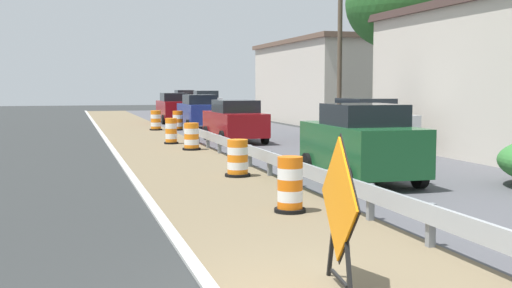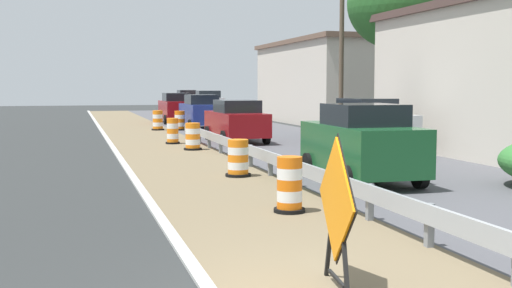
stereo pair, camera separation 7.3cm
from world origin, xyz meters
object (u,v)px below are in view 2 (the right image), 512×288
Objects in this scene: car_distant_a at (368,126)px; utility_pole_mid at (342,49)px; traffic_barrel_farthest at (158,121)px; car_mid_far_lane at (187,102)px; traffic_barrel_farther at (180,121)px; traffic_barrel_nearest at (289,187)px; traffic_barrel_mid at (193,138)px; car_lead_near_lane at (236,121)px; car_trailing_far_lane at (176,108)px; traffic_barrel_close at (238,160)px; car_distant_b at (201,112)px; car_trailing_near_lane at (208,104)px; traffic_barrel_far at (173,132)px; warning_sign_diamond at (336,205)px; car_lead_far_lane at (361,143)px.

utility_pole_mid is at bearing 161.35° from car_distant_a.
car_mid_far_lane reaches higher than traffic_barrel_farthest.
traffic_barrel_nearest is at bearing -94.19° from traffic_barrel_farther.
car_lead_near_lane is at bearing 50.24° from traffic_barrel_mid.
traffic_barrel_close is at bearing 174.68° from car_trailing_far_lane.
car_distant_a is at bearing -67.59° from traffic_barrel_farthest.
car_distant_b is (2.64, 0.48, 0.50)m from traffic_barrel_farthest.
traffic_barrel_nearest is 39.17m from car_trailing_near_lane.
utility_pole_mid is (7.40, -6.10, 3.92)m from traffic_barrel_farther.
car_distant_b reaches higher than traffic_barrel_far.
car_lead_near_lane reaches higher than traffic_barrel_farthest.
traffic_barrel_far is at bearing -11.40° from car_mid_far_lane.
traffic_barrel_nearest is at bearing -35.34° from car_distant_a.
traffic_barrel_far is at bearing -101.36° from traffic_barrel_farther.
car_mid_far_lane reaches higher than warning_sign_diamond.
car_mid_far_lane reaches higher than traffic_barrel_mid.
traffic_barrel_farthest is at bearing -20.86° from car_trailing_near_lane.
traffic_barrel_far is (1.09, 20.60, -0.54)m from warning_sign_diamond.
traffic_barrel_farther is 0.24× the size of car_trailing_far_lane.
traffic_barrel_mid is 0.97× the size of traffic_barrel_farther.
traffic_barrel_farther is at bearing 85.53° from traffic_barrel_close.
traffic_barrel_mid reaches higher than traffic_barrel_close.
car_distant_a is at bearing -168.31° from car_distant_b.
car_mid_far_lane is at bearing 82.48° from traffic_barrel_nearest.
car_mid_far_lane reaches higher than car_lead_near_lane.
traffic_barrel_nearest is 12.98m from traffic_barrel_mid.
utility_pole_mid is at bearing -140.18° from car_distant_b.
utility_pole_mid reaches higher than traffic_barrel_mid.
car_lead_near_lane is 1.15× the size of car_mid_far_lane.
traffic_barrel_close is at bearing -94.47° from traffic_barrel_farther.
car_trailing_far_lane reaches higher than traffic_barrel_close.
car_lead_near_lane reaches higher than traffic_barrel_nearest.
car_mid_far_lane reaches higher than traffic_barrel_close.
car_lead_near_lane is 0.56× the size of utility_pole_mid.
car_lead_near_lane is (3.01, 16.07, 0.45)m from traffic_barrel_nearest.
traffic_barrel_nearest is 0.24× the size of car_trailing_far_lane.
traffic_barrel_nearest is at bearing -93.15° from traffic_barrel_close.
car_distant_b is (-3.08, -22.40, -0.06)m from car_mid_far_lane.
traffic_barrel_mid is at bearing -117.02° from car_distant_a.
car_distant_a is 9.35m from utility_pole_mid.
car_distant_a is at bearing 2.62° from car_trailing_near_lane.
car_lead_near_lane is at bearing -159.68° from utility_pole_mid.
car_distant_b is (3.14, 9.41, 0.50)m from traffic_barrel_far.
utility_pole_mid is (5.98, -6.91, 3.41)m from car_distant_b.
utility_pole_mid reaches higher than traffic_barrel_nearest.
car_trailing_near_lane reaches higher than car_lead_near_lane.
utility_pole_mid is at bearing -105.83° from warning_sign_diamond.
car_trailing_far_lane is (2.49, 26.59, 0.57)m from traffic_barrel_close.
car_lead_far_lane reaches higher than traffic_barrel_nearest.
traffic_barrel_farther is at bearing -11.30° from car_mid_far_lane.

